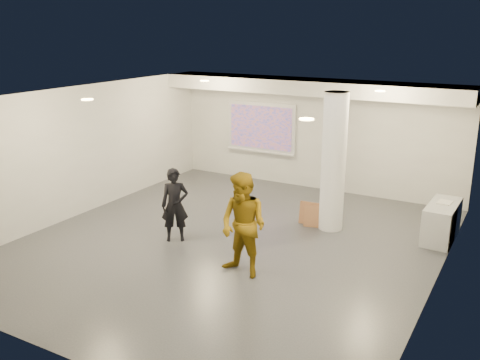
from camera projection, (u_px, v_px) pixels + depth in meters
The scene contains 19 objects.
floor at pixel (230, 243), 11.00m from camera, with size 8.00×9.00×0.01m, color #36383D.
ceiling at pixel (230, 97), 10.16m from camera, with size 8.00×9.00×0.01m, color white.
wall_back at pixel (315, 134), 14.34m from camera, with size 8.00×0.01×3.00m, color beige.
wall_front at pixel (52, 254), 6.82m from camera, with size 8.00×0.01×3.00m, color beige.
wall_left at pixel (83, 150), 12.47m from camera, with size 0.01×9.00×3.00m, color beige.
wall_right at pixel (442, 205), 8.69m from camera, with size 0.01×9.00×3.00m, color beige.
soffit_band at pixel (309, 86), 13.52m from camera, with size 8.00×1.10×0.36m, color silver.
downlight_nw at pixel (205, 81), 13.30m from camera, with size 0.22×0.22×0.02m, color #FFD985.
downlight_ne at pixel (380, 91), 11.22m from camera, with size 0.22×0.22×0.02m, color #FFD985.
downlight_sw at pixel (87, 100), 9.95m from camera, with size 0.22×0.22×0.02m, color #FFD985.
downlight_se at pixel (307, 119), 7.87m from camera, with size 0.22×0.22×0.02m, color #FFD985.
column at pixel (333, 162), 11.38m from camera, with size 0.52×0.52×3.00m, color white.
projection_screen at pixel (261, 128), 15.05m from camera, with size 2.10×0.13×1.42m.
credenza at pixel (442, 222), 11.09m from camera, with size 0.56×1.33×0.78m, color #A1A4A7.
papers_stack at pixel (445, 202), 11.05m from camera, with size 0.27×0.34×0.02m, color silver.
cardboard_back at pixel (310, 213), 11.97m from camera, with size 0.47×0.04×0.52m, color #93613D.
cardboard_front at pixel (314, 217), 11.81m from camera, with size 0.44×0.04×0.48m, color #93613D.
woman at pixel (175, 205), 10.95m from camera, with size 0.56×0.37×1.53m, color black.
man at pixel (243, 225), 9.35m from camera, with size 0.91×0.71×1.88m, color #81600D.
Camera 1 is at (5.18, -8.79, 4.31)m, focal length 40.00 mm.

